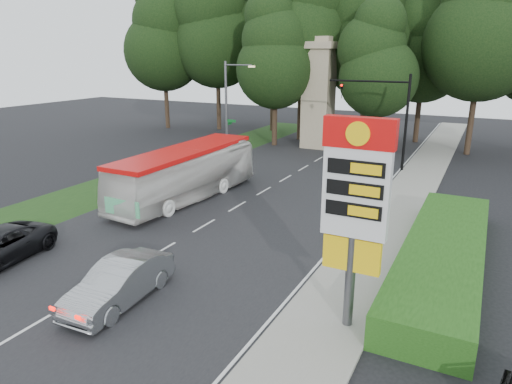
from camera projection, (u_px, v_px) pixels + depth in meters
The scene contains 20 objects.
ground at pixel (95, 290), 17.26m from camera, with size 120.00×120.00×0.00m, color black.
road_surface at pixel (245, 202), 27.47m from camera, with size 14.00×80.00×0.02m, color black.
sidewalk_right at pixel (389, 224), 23.74m from camera, with size 3.00×80.00×0.12m, color gray.
grass_verge_left at pixel (177, 165), 36.73m from camera, with size 5.00×50.00×0.02m, color #193814.
hedge at pixel (443, 255), 18.87m from camera, with size 3.00×14.00×1.20m, color #1E4913.
gas_station_pylon at pixel (355, 197), 13.64m from camera, with size 2.10×0.45×6.85m.
traffic_signal_mast at pixel (389, 108), 33.84m from camera, with size 6.10×0.35×7.20m.
streetlight_signs at pixel (228, 106), 37.75m from camera, with size 2.75×0.98×8.00m.
monument at pixel (319, 93), 42.18m from camera, with size 3.00×3.00×10.05m.
tree_far_west at pixel (163, 34), 51.85m from camera, with size 8.96×8.96×17.60m.
tree_west_mid at pixel (217, 24), 50.64m from camera, with size 9.80×9.80×19.25m.
tree_west_near at pixel (273, 40), 50.21m from camera, with size 8.40×8.40×16.50m.
tree_center_left at pixel (303, 16), 44.03m from camera, with size 10.08×10.08×19.80m.
tree_center_right at pixel (369, 27), 43.41m from camera, with size 9.24×9.24×18.15m.
tree_east_near at pixel (425, 41), 43.31m from camera, with size 8.12×8.12×15.95m.
tree_east_mid at pixel (485, 18), 37.24m from camera, with size 9.52×9.52×18.70m.
tree_monument_left at pixel (275, 52), 42.04m from camera, with size 7.28×7.28×14.30m.
tree_monument_right at pixel (380, 61), 38.51m from camera, with size 6.72×6.72×13.20m.
transit_bus at pixel (186, 174), 27.58m from camera, with size 2.63×11.26×3.14m, color white.
sedan_silver at pixel (119, 283), 16.21m from camera, with size 1.63×4.66×1.54m, color #989B9F.
Camera 1 is at (12.49, -10.94, 8.57)m, focal length 32.00 mm.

